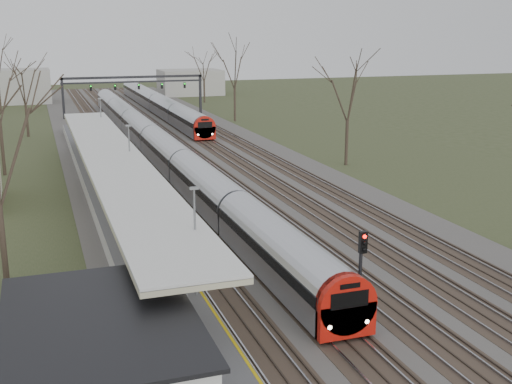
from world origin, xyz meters
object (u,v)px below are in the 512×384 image
at_px(train_near, 153,140).
at_px(signal_post, 361,260).
at_px(train_far, 157,103).
at_px(passenger, 167,260).

xyz_separation_m(train_near, signal_post, (1.75, -42.58, 1.25)).
relative_size(train_far, signal_post, 14.69).
relative_size(passenger, signal_post, 0.38).
bearing_deg(train_far, passenger, -100.17).
bearing_deg(train_near, train_far, 78.71).
xyz_separation_m(train_far, passenger, (-12.96, -72.20, 0.29)).
bearing_deg(signal_post, passenger, 144.79).
distance_m(passenger, signal_post, 9.48).
bearing_deg(passenger, signal_post, -135.40).
xyz_separation_m(train_far, signal_post, (-5.25, -77.64, 1.25)).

